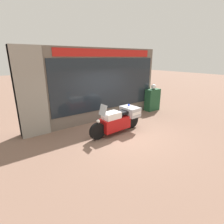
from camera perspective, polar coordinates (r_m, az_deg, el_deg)
The scene contains 6 objects.
ground_plane at distance 7.20m, azimuth 3.87°, elevation -6.75°, with size 60.00×60.00×0.00m, color #7A5B4C.
shop_building at distance 8.06m, azimuth -7.74°, elevation 8.31°, with size 6.90×0.55×3.37m.
window_display at distance 8.83m, azimuth -2.25°, elevation 0.98°, with size 5.40×0.30×1.85m.
paramedic_motorcycle at distance 7.07m, azimuth 2.35°, elevation -2.27°, with size 2.46×0.83×1.29m.
utility_cabinet at distance 10.32m, azimuth 13.05°, elevation 3.91°, with size 0.86×0.43×1.23m, color #1E4C2D.
white_helmet at distance 10.15m, azimuth 13.44°, elevation 8.03°, with size 0.28×0.28×0.28m, color white.
Camera 1 is at (-4.25, -5.02, 2.94)m, focal length 28.00 mm.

